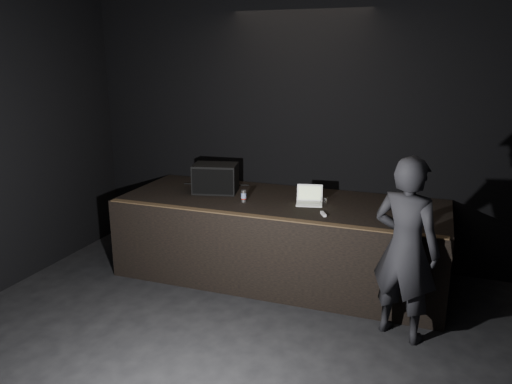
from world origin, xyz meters
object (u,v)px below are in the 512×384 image
Objects in this scene: stage_monitor at (215,178)px; beer_can at (244,196)px; stage_riser at (280,238)px; laptop at (309,199)px; person at (406,249)px.

stage_monitor is 4.22× the size of beer_can.
stage_monitor is at bearing 174.85° from stage_riser.
laptop is 0.80m from beer_can.
laptop is at bearing 0.21° from stage_riser.
beer_can is 0.08× the size of person.
person reaches higher than laptop.
stage_riser is 11.07× the size of laptop.
stage_monitor reaches higher than stage_riser.
laptop is (0.36, 0.00, 0.56)m from stage_riser.
stage_monitor is 1.76× the size of laptop.
stage_monitor reaches higher than beer_can.
beer_can is at bearing -43.38° from stage_monitor.
person is (1.97, -0.73, -0.15)m from beer_can.
stage_riser is at bearing -9.09° from person.
person is at bearing -20.42° from beer_can.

